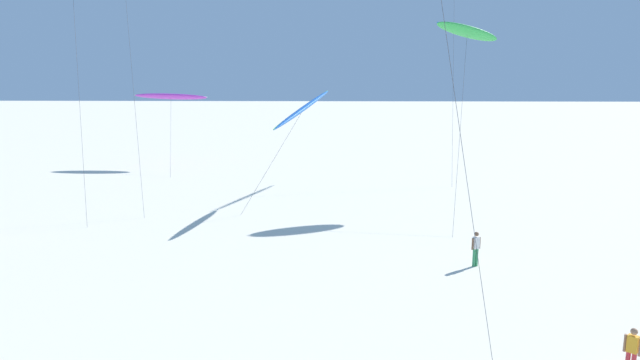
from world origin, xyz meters
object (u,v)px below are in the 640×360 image
object	(u,v)px
person_foreground_walker	(632,351)
flying_kite_1	(303,109)
flying_kite_3	(467,32)
flying_kite_5	(171,96)
person_near_left	(476,247)

from	to	relation	value
person_foreground_walker	flying_kite_1	bearing A→B (deg)	116.99
person_foreground_walker	flying_kite_3	bearing A→B (deg)	89.82
flying_kite_1	flying_kite_5	distance (m)	21.32
person_foreground_walker	person_near_left	xyz separation A→B (m)	(-2.29, 9.94, 0.01)
flying_kite_3	flying_kite_5	size ratio (longest dim) A/B	1.60
flying_kite_5	person_foreground_walker	distance (m)	45.91
flying_kite_5	person_foreground_walker	world-z (taller)	flying_kite_5
person_foreground_walker	person_near_left	world-z (taller)	person_near_left
flying_kite_1	flying_kite_3	world-z (taller)	flying_kite_3
flying_kite_3	flying_kite_5	xyz separation A→B (m)	(-24.73, 13.80, -5.22)
person_foreground_walker	person_near_left	size ratio (longest dim) A/B	0.99
flying_kite_3	person_foreground_walker	bearing A→B (deg)	-90.18
flying_kite_5	person_foreground_walker	bearing A→B (deg)	-57.25
person_near_left	flying_kite_1	bearing A→B (deg)	126.56
person_foreground_walker	person_near_left	distance (m)	10.20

